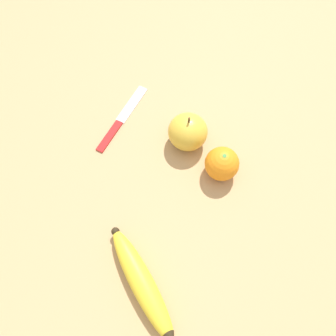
# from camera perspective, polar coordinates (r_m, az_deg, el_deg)

# --- Properties ---
(ground_plane) EXTENTS (3.00, 3.00, 0.00)m
(ground_plane) POSITION_cam_1_polar(r_m,az_deg,el_deg) (0.66, -5.77, -5.60)
(ground_plane) COLOR tan
(banana) EXTENTS (0.08, 0.23, 0.04)m
(banana) POSITION_cam_1_polar(r_m,az_deg,el_deg) (0.60, -4.50, -19.45)
(banana) COLOR yellow
(banana) RESTS_ON ground_plane
(orange) EXTENTS (0.07, 0.07, 0.07)m
(orange) POSITION_cam_1_polar(r_m,az_deg,el_deg) (0.66, 9.36, 0.73)
(orange) COLOR orange
(orange) RESTS_ON ground_plane
(apple) EXTENTS (0.08, 0.08, 0.09)m
(apple) POSITION_cam_1_polar(r_m,az_deg,el_deg) (0.68, 3.47, 6.31)
(apple) COLOR gold
(apple) RESTS_ON ground_plane
(paring_knife) EXTENTS (0.19, 0.09, 0.01)m
(paring_knife) POSITION_cam_1_polar(r_m,az_deg,el_deg) (0.75, -8.25, 8.31)
(paring_knife) COLOR silver
(paring_knife) RESTS_ON ground_plane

